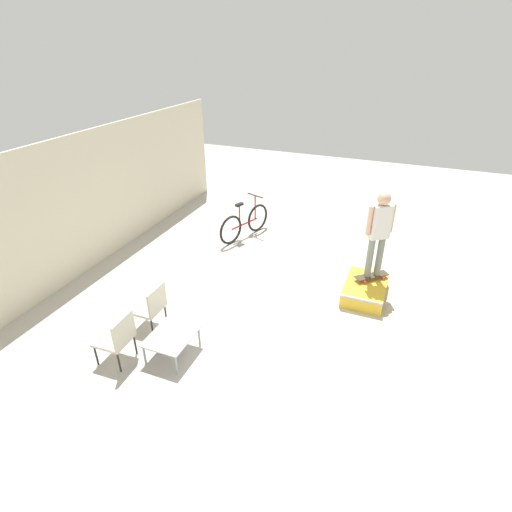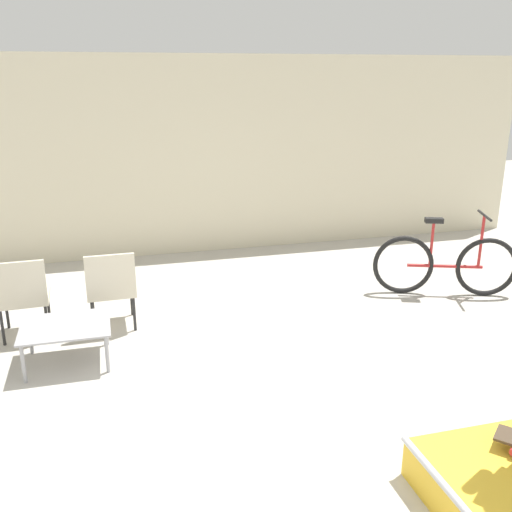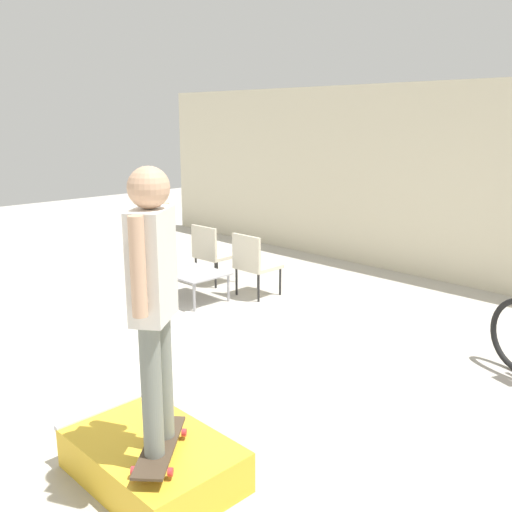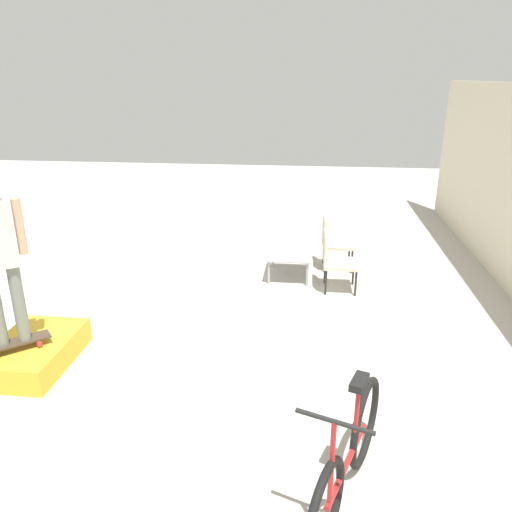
# 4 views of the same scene
# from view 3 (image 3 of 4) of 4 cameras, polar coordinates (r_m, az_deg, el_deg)

# --- Properties ---
(ground_plane) EXTENTS (24.00, 24.00, 0.00)m
(ground_plane) POSITION_cam_3_polar(r_m,az_deg,el_deg) (6.11, -8.88, -10.33)
(ground_plane) COLOR #B7B2A8
(house_wall_back) EXTENTS (12.00, 0.06, 3.00)m
(house_wall_back) POSITION_cam_3_polar(r_m,az_deg,el_deg) (9.30, 15.77, 7.18)
(house_wall_back) COLOR beige
(house_wall_back) RESTS_ON ground_plane
(skate_ramp_box) EXTENTS (1.25, 0.81, 0.32)m
(skate_ramp_box) POSITION_cam_3_polar(r_m,az_deg,el_deg) (4.28, -10.33, -19.38)
(skate_ramp_box) COLOR gold
(skate_ramp_box) RESTS_ON ground_plane
(skateboard_on_ramp) EXTENTS (0.64, 0.68, 0.07)m
(skateboard_on_ramp) POSITION_cam_3_polar(r_m,az_deg,el_deg) (3.98, -9.57, -18.24)
(skateboard_on_ramp) COLOR #473828
(skateboard_on_ramp) RESTS_ON skate_ramp_box
(person_skater) EXTENTS (0.39, 0.47, 1.81)m
(person_skater) POSITION_cam_3_polar(r_m,az_deg,el_deg) (3.53, -10.26, -3.08)
(person_skater) COLOR gray
(person_skater) RESTS_ON skateboard_on_ramp
(coffee_table) EXTENTS (0.85, 0.70, 0.40)m
(coffee_table) POSITION_cam_3_polar(r_m,az_deg,el_deg) (7.90, -6.22, -1.90)
(coffee_table) COLOR #9E9EA3
(coffee_table) RESTS_ON ground_plane
(patio_chair_left) EXTENTS (0.54, 0.54, 0.90)m
(patio_chair_left) POSITION_cam_3_polar(r_m,az_deg,el_deg) (8.64, -4.47, 0.48)
(patio_chair_left) COLOR black
(patio_chair_left) RESTS_ON ground_plane
(patio_chair_right) EXTENTS (0.53, 0.53, 0.90)m
(patio_chair_right) POSITION_cam_3_polar(r_m,az_deg,el_deg) (7.98, -0.23, -0.58)
(patio_chair_right) COLOR black
(patio_chair_right) RESTS_ON ground_plane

